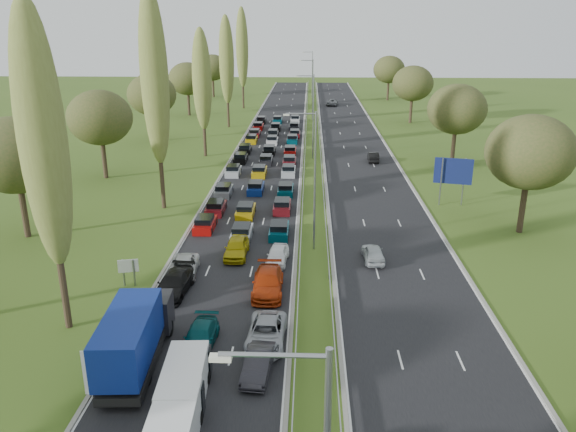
{
  "coord_description": "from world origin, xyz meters",
  "views": [
    {
      "loc": [
        4.01,
        -2.64,
        18.69
      ],
      "look_at": [
        2.06,
        47.41,
        1.5
      ],
      "focal_mm": 35.0,
      "sensor_mm": 36.0,
      "label": 1
    }
  ],
  "objects_px": {
    "info_sign": "(128,269)",
    "direction_sign": "(453,173)",
    "white_van_front": "(175,425)",
    "near_car_3": "(174,284)",
    "blue_lorry": "(135,336)",
    "near_car_2": "(183,267)",
    "white_van_rear": "(185,382)"
  },
  "relations": [
    {
      "from": "white_van_front",
      "to": "direction_sign",
      "type": "bearing_deg",
      "value": 57.69
    },
    {
      "from": "near_car_3",
      "to": "white_van_front",
      "type": "height_order",
      "value": "white_van_front"
    },
    {
      "from": "blue_lorry",
      "to": "info_sign",
      "type": "relative_size",
      "value": 4.24
    },
    {
      "from": "near_car_3",
      "to": "blue_lorry",
      "type": "height_order",
      "value": "blue_lorry"
    },
    {
      "from": "near_car_2",
      "to": "white_van_front",
      "type": "distance_m",
      "value": 19.02
    },
    {
      "from": "near_car_3",
      "to": "info_sign",
      "type": "distance_m",
      "value": 3.89
    },
    {
      "from": "blue_lorry",
      "to": "near_car_3",
      "type": "bearing_deg",
      "value": 86.36
    },
    {
      "from": "near_car_3",
      "to": "blue_lorry",
      "type": "relative_size",
      "value": 0.59
    },
    {
      "from": "near_car_2",
      "to": "direction_sign",
      "type": "bearing_deg",
      "value": 32.42
    },
    {
      "from": "blue_lorry",
      "to": "direction_sign",
      "type": "distance_m",
      "value": 40.23
    },
    {
      "from": "near_car_3",
      "to": "white_van_rear",
      "type": "height_order",
      "value": "white_van_rear"
    },
    {
      "from": "near_car_2",
      "to": "direction_sign",
      "type": "relative_size",
      "value": 0.9
    },
    {
      "from": "white_van_rear",
      "to": "info_sign",
      "type": "distance_m",
      "value": 15.11
    },
    {
      "from": "white_van_front",
      "to": "info_sign",
      "type": "height_order",
      "value": "same"
    },
    {
      "from": "white_van_rear",
      "to": "info_sign",
      "type": "bearing_deg",
      "value": 114.71
    },
    {
      "from": "blue_lorry",
      "to": "direction_sign",
      "type": "bearing_deg",
      "value": 47.74
    },
    {
      "from": "white_van_rear",
      "to": "direction_sign",
      "type": "xyz_separation_m",
      "value": [
        21.7,
        34.3,
        2.48
      ]
    },
    {
      "from": "blue_lorry",
      "to": "direction_sign",
      "type": "xyz_separation_m",
      "value": [
        25.15,
        31.36,
        1.62
      ]
    },
    {
      "from": "white_van_rear",
      "to": "info_sign",
      "type": "relative_size",
      "value": 2.51
    },
    {
      "from": "near_car_2",
      "to": "white_van_front",
      "type": "relative_size",
      "value": 0.9
    },
    {
      "from": "blue_lorry",
      "to": "white_van_front",
      "type": "bearing_deg",
      "value": -62.87
    },
    {
      "from": "direction_sign",
      "to": "white_van_front",
      "type": "bearing_deg",
      "value": -119.78
    },
    {
      "from": "white_van_front",
      "to": "white_van_rear",
      "type": "relative_size",
      "value": 0.98
    },
    {
      "from": "near_car_2",
      "to": "near_car_3",
      "type": "distance_m",
      "value": 3.24
    },
    {
      "from": "info_sign",
      "to": "near_car_2",
      "type": "bearing_deg",
      "value": 29.82
    },
    {
      "from": "near_car_3",
      "to": "blue_lorry",
      "type": "distance_m",
      "value": 9.31
    },
    {
      "from": "blue_lorry",
      "to": "white_van_rear",
      "type": "distance_m",
      "value": 4.62
    },
    {
      "from": "white_van_front",
      "to": "direction_sign",
      "type": "distance_m",
      "value": 43.33
    },
    {
      "from": "info_sign",
      "to": "direction_sign",
      "type": "bearing_deg",
      "value": 36.06
    },
    {
      "from": "white_van_rear",
      "to": "blue_lorry",
      "type": "bearing_deg",
      "value": 136.23
    },
    {
      "from": "near_car_3",
      "to": "blue_lorry",
      "type": "bearing_deg",
      "value": -85.13
    },
    {
      "from": "near_car_2",
      "to": "near_car_3",
      "type": "bearing_deg",
      "value": -93.97
    }
  ]
}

